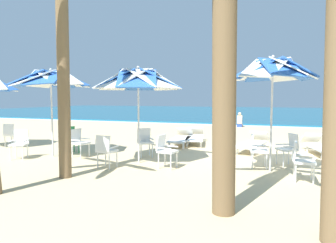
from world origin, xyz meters
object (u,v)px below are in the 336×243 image
palm_tree_0 (63,10)px  beach_umbrella_2 (51,80)px  beach_umbrella_1 (138,80)px  plastic_chair_3 (165,149)px  sun_lounger_3 (181,138)px  plastic_chair_0 (256,149)px  plastic_chair_2 (289,147)px  beachgoer_seated (240,122)px  plastic_chair_10 (11,133)px  plastic_chair_5 (145,140)px  plastic_chair_6 (79,141)px  plastic_chair_8 (70,138)px  sun_lounger_1 (253,143)px  beach_umbrella_0 (273,71)px  sun_lounger_0 (321,146)px  plastic_chair_1 (301,159)px  plastic_chair_4 (106,149)px  plastic_chair_7 (20,142)px  palm_tree_3 (225,22)px  sun_lounger_2 (195,137)px

palm_tree_0 → beach_umbrella_2: bearing=136.9°
beach_umbrella_1 → plastic_chair_3: bearing=-19.5°
beach_umbrella_1 → palm_tree_0: (-0.91, -1.93, 1.45)m
sun_lounger_3 → plastic_chair_0: bearing=-44.3°
plastic_chair_2 → beachgoer_seated: bearing=103.2°
plastic_chair_10 → plastic_chair_5: bearing=0.1°
plastic_chair_6 → plastic_chair_8: 0.86m
sun_lounger_1 → plastic_chair_0: bearing=-84.1°
beach_umbrella_0 → plastic_chair_2: size_ratio=3.28×
sun_lounger_0 → plastic_chair_6: bearing=-157.5°
plastic_chair_10 → sun_lounger_3: (5.82, 2.49, -0.22)m
sun_lounger_1 → beachgoer_seated: (-1.40, 8.59, 0.01)m
plastic_chair_0 → plastic_chair_1: (0.99, -1.01, 0.00)m
beach_umbrella_0 → beachgoer_seated: (-2.02, 11.45, -2.17)m
beach_umbrella_1 → plastic_chair_4: bearing=-122.4°
plastic_chair_1 → plastic_chair_3: bearing=176.8°
plastic_chair_10 → sun_lounger_0: (10.61, 2.15, -0.22)m
plastic_chair_3 → sun_lounger_1: bearing=59.8°
plastic_chair_6 → plastic_chair_1: bearing=-5.9°
plastic_chair_0 → sun_lounger_3: bearing=135.7°
sun_lounger_0 → sun_lounger_3: same height
plastic_chair_7 → beach_umbrella_1: bearing=10.7°
plastic_chair_6 → beachgoer_seated: bearing=72.8°
plastic_chair_3 → sun_lounger_0: size_ratio=0.39×
plastic_chair_2 → beach_umbrella_2: size_ratio=0.32×
beach_umbrella_0 → plastic_chair_0: beach_umbrella_0 is taller
beach_umbrella_1 → palm_tree_3: bearing=-46.8°
plastic_chair_8 → sun_lounger_0: (7.75, 2.42, -0.22)m
beach_umbrella_2 → palm_tree_0: 3.06m
plastic_chair_7 → plastic_chair_5: bearing=25.4°
beach_umbrella_2 → plastic_chair_1: bearing=-3.5°
plastic_chair_1 → plastic_chair_10: size_ratio=1.00×
sun_lounger_2 → palm_tree_0: size_ratio=0.36×
plastic_chair_3 → beach_umbrella_2: size_ratio=0.32×
plastic_chair_1 → palm_tree_3: (-1.27, -2.53, 2.43)m
beach_umbrella_0 → plastic_chair_8: 6.60m
beach_umbrella_1 → plastic_chair_4: size_ratio=3.11×
plastic_chair_1 → plastic_chair_0: bearing=134.4°
beach_umbrella_0 → plastic_chair_3: bearing=-169.0°
beach_umbrella_2 → palm_tree_0: palm_tree_0 is taller
plastic_chair_0 → beach_umbrella_2: beach_umbrella_2 is taller
sun_lounger_2 → plastic_chair_6: bearing=-125.3°
beach_umbrella_1 → sun_lounger_2: bearing=81.5°
plastic_chair_4 → plastic_chair_0: bearing=20.4°
plastic_chair_7 → beachgoer_seated: 13.30m
plastic_chair_5 → beach_umbrella_0: bearing=-11.4°
plastic_chair_5 → beach_umbrella_2: 3.41m
plastic_chair_0 → beach_umbrella_2: 6.34m
plastic_chair_1 → plastic_chair_4: (-4.66, -0.35, 0.00)m
plastic_chair_5 → sun_lounger_2: (0.82, 3.02, -0.22)m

